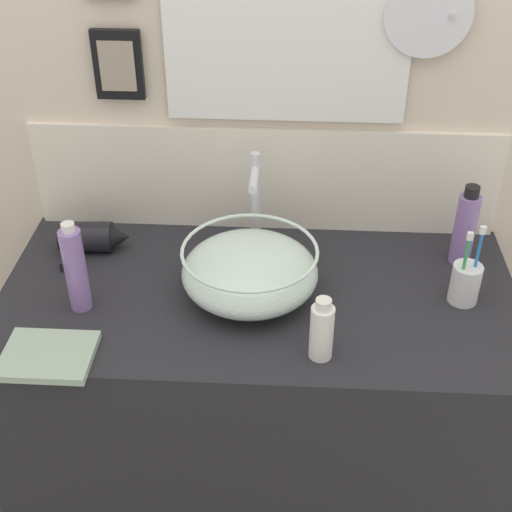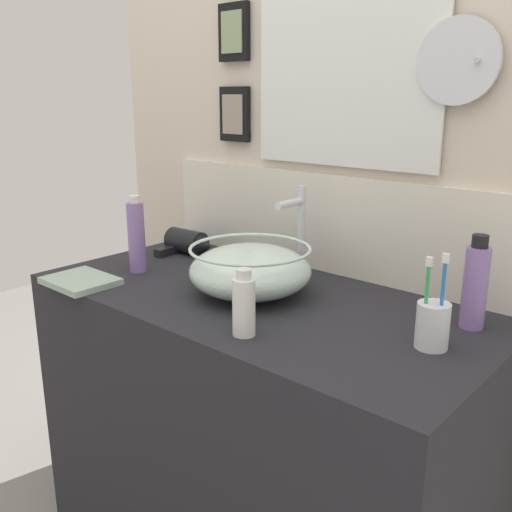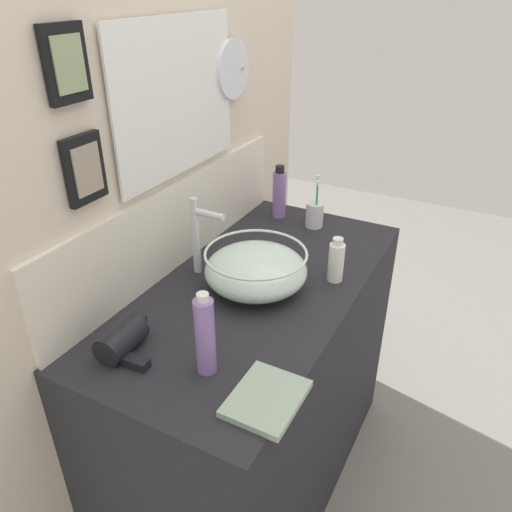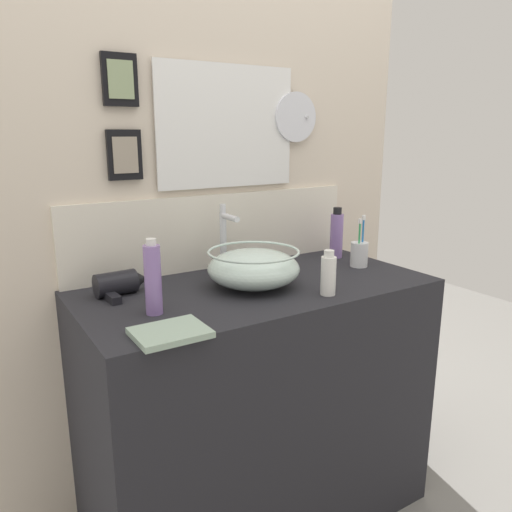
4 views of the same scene
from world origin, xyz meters
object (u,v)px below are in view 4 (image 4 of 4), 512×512
Objects in this scene: faucet at (225,234)px; shampoo_bottle at (153,279)px; toothbrush_cup at (360,254)px; spray_bottle at (337,234)px; hair_drier at (120,283)px; hand_towel at (170,333)px; soap_dispenser at (328,274)px; glass_bowl_sink at (254,268)px.

faucet is 0.45m from shampoo_bottle.
toothbrush_cup is at bearing 4.56° from shampoo_bottle.
hair_drier is at bearing -179.50° from spray_bottle.
faucet is 1.37× the size of hand_towel.
soap_dispenser is at bearing -68.19° from faucet.
hair_drier is at bearing -173.94° from faucet.
glass_bowl_sink is 0.51m from spray_bottle.
hair_drier is (-0.39, 0.15, -0.03)m from glass_bowl_sink.
hand_towel is at bearing -175.60° from soap_dispenser.
hand_towel is at bearing -155.95° from spray_bottle.
faucet reaches higher than spray_bottle.
shampoo_bottle is 1.18× the size of hand_towel.
shampoo_bottle reaches higher than soap_dispenser.
hair_drier is 0.88× the size of toothbrush_cup.
hair_drier is 0.94× the size of hand_towel.
shampoo_bottle reaches higher than glass_bowl_sink.
hair_drier is at bearing 147.91° from soap_dispenser.
glass_bowl_sink is 0.21m from faucet.
shampoo_bottle is (-0.83, -0.07, 0.05)m from toothbrush_cup.
spray_bottle reaches higher than hair_drier.
faucet is 1.74× the size of soap_dispenser.
shampoo_bottle is 1.06× the size of spray_bottle.
spray_bottle is (0.49, 0.16, 0.03)m from glass_bowl_sink.
shampoo_bottle is 0.88m from spray_bottle.
hair_drier is 0.38m from hand_towel.
soap_dispenser is (0.15, -0.19, 0.00)m from glass_bowl_sink.
soap_dispenser is at bearing -148.58° from toothbrush_cup.
shampoo_bottle is at bearing -175.44° from toothbrush_cup.
toothbrush_cup is at bearing 15.31° from hand_towel.
hair_drier reaches higher than hand_towel.
soap_dispenser is 0.78× the size of hand_towel.
toothbrush_cup reaches higher than glass_bowl_sink.
glass_bowl_sink is at bearing -161.92° from spray_bottle.
spray_bottle reaches higher than hand_towel.
soap_dispenser is (0.52, -0.13, -0.04)m from shampoo_bottle.
spray_bottle is at bearing 14.66° from shampoo_bottle.
hair_drier is 0.87m from toothbrush_cup.
hand_towel is (-0.54, -0.04, -0.06)m from soap_dispenser.
glass_bowl_sink is 1.40× the size of shampoo_bottle.
spray_bottle is (0.85, 0.22, -0.01)m from shampoo_bottle.
faucet is at bearing 6.06° from hair_drier.
shampoo_bottle is 0.19m from hand_towel.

